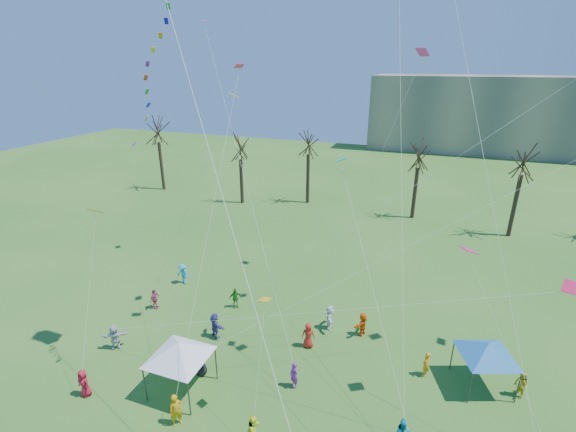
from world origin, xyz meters
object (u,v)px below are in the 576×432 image
(distant_building, at_px, (526,116))
(canopy_tent_blue, at_px, (488,349))
(big_box_kite, at_px, (156,75))
(canopy_tent_white, at_px, (179,350))

(distant_building, height_order, canopy_tent_blue, distant_building)
(big_box_kite, bearing_deg, distant_building, 69.44)
(distant_building, bearing_deg, canopy_tent_blue, -99.65)
(big_box_kite, relative_size, canopy_tent_blue, 6.34)
(distant_building, distance_m, big_box_kite, 82.52)
(distant_building, height_order, big_box_kite, big_box_kite)
(canopy_tent_blue, bearing_deg, distant_building, 80.35)
(distant_building, distance_m, canopy_tent_blue, 73.16)
(canopy_tent_white, distance_m, canopy_tent_blue, 17.16)
(big_box_kite, relative_size, canopy_tent_white, 5.47)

